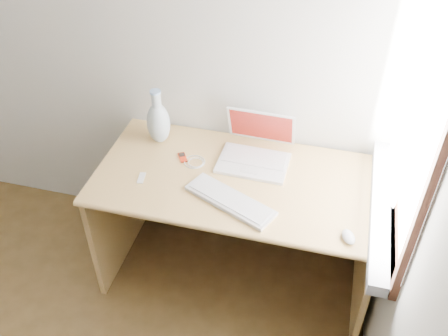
% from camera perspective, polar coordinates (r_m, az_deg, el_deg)
% --- Properties ---
extents(back_wall, '(3.50, 0.04, 2.60)m').
position_cam_1_polar(back_wall, '(2.80, -17.58, 16.02)').
color(back_wall, silver).
rests_on(back_wall, floor).
extents(window, '(0.11, 0.99, 1.10)m').
position_cam_1_polar(window, '(2.06, 20.99, 5.55)').
color(window, white).
rests_on(window, right_wall).
extents(desk, '(1.40, 0.70, 0.74)m').
position_cam_1_polar(desk, '(2.66, 1.90, -3.45)').
color(desk, tan).
rests_on(desk, floor).
extents(laptop, '(0.36, 0.30, 0.24)m').
position_cam_1_polar(laptop, '(2.54, 3.60, 2.02)').
color(laptop, white).
rests_on(laptop, desk).
extents(external_keyboard, '(0.46, 0.30, 0.02)m').
position_cam_1_polar(external_keyboard, '(2.32, 0.71, -3.71)').
color(external_keyboard, white).
rests_on(external_keyboard, desk).
extents(mouse, '(0.08, 0.10, 0.03)m').
position_cam_1_polar(mouse, '(2.22, 14.04, -7.64)').
color(mouse, white).
rests_on(mouse, desk).
extents(ipod, '(0.07, 0.09, 0.01)m').
position_cam_1_polar(ipod, '(2.58, -4.76, 1.22)').
color(ipod, '#AC240B').
rests_on(ipod, desk).
extents(cable_coil, '(0.14, 0.14, 0.01)m').
position_cam_1_polar(cable_coil, '(2.55, -3.38, 0.70)').
color(cable_coil, white).
rests_on(cable_coil, desk).
extents(remote, '(0.04, 0.08, 0.01)m').
position_cam_1_polar(remote, '(2.48, -9.42, -1.12)').
color(remote, white).
rests_on(remote, desk).
extents(vase, '(0.12, 0.12, 0.31)m').
position_cam_1_polar(vase, '(2.64, -7.52, 5.27)').
color(vase, silver).
rests_on(vase, desk).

